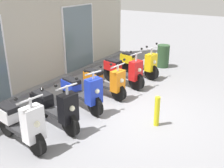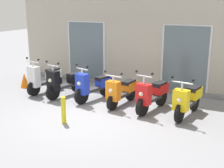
# 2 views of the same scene
# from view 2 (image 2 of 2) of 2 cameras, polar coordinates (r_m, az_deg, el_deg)

# --- Properties ---
(ground_plane) EXTENTS (40.00, 40.00, 0.00)m
(ground_plane) POSITION_cam_2_polar(r_m,az_deg,el_deg) (8.26, -4.85, -5.99)
(ground_plane) COLOR gray
(storefront_facade) EXTENTS (9.47, 0.50, 3.94)m
(storefront_facade) POSITION_cam_2_polar(r_m,az_deg,el_deg) (10.74, 4.22, 9.49)
(storefront_facade) COLOR #B2AD9E
(storefront_facade) RESTS_ON ground_plane
(scooter_white) EXTENTS (0.61, 1.53, 1.27)m
(scooter_white) POSITION_cam_2_polar(r_m,az_deg,el_deg) (10.41, -12.80, 1.09)
(scooter_white) COLOR black
(scooter_white) RESTS_ON ground_plane
(scooter_black) EXTENTS (0.67, 1.61, 1.24)m
(scooter_black) POSITION_cam_2_polar(r_m,az_deg,el_deg) (9.84, -9.00, 0.38)
(scooter_black) COLOR black
(scooter_black) RESTS_ON ground_plane
(scooter_blue) EXTENTS (0.72, 1.57, 1.22)m
(scooter_blue) POSITION_cam_2_polar(r_m,az_deg,el_deg) (9.35, -3.56, -0.27)
(scooter_blue) COLOR black
(scooter_blue) RESTS_ON ground_plane
(scooter_orange) EXTENTS (0.62, 1.50, 1.12)m
(scooter_orange) POSITION_cam_2_polar(r_m,az_deg,el_deg) (8.91, 1.88, -1.32)
(scooter_orange) COLOR black
(scooter_orange) RESTS_ON ground_plane
(scooter_red) EXTENTS (0.65, 1.58, 1.24)m
(scooter_red) POSITION_cam_2_polar(r_m,az_deg,el_deg) (8.52, 7.68, -2.04)
(scooter_red) COLOR black
(scooter_red) RESTS_ON ground_plane
(scooter_yellow) EXTENTS (0.65, 1.57, 1.19)m
(scooter_yellow) POSITION_cam_2_polar(r_m,az_deg,el_deg) (8.26, 14.27, -2.86)
(scooter_yellow) COLOR black
(scooter_yellow) RESTS_ON ground_plane
(curb_bollard) EXTENTS (0.12, 0.12, 0.70)m
(curb_bollard) POSITION_cam_2_polar(r_m,az_deg,el_deg) (7.73, -9.20, -4.90)
(curb_bollard) COLOR yellow
(curb_bollard) RESTS_ON ground_plane
(traffic_cone) EXTENTS (0.32, 0.32, 0.52)m
(traffic_cone) POSITION_cam_2_polar(r_m,az_deg,el_deg) (11.26, -16.32, 0.68)
(traffic_cone) COLOR orange
(traffic_cone) RESTS_ON ground_plane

